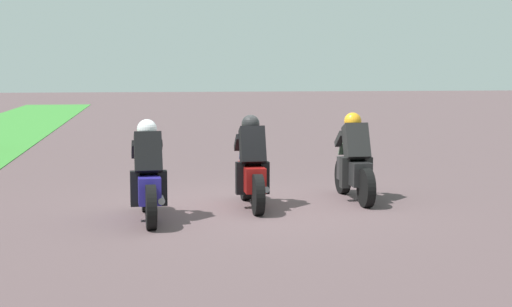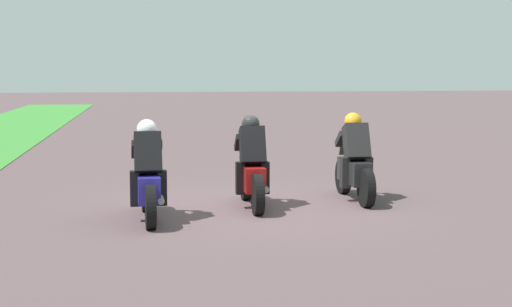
# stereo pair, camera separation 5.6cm
# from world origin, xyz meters

# --- Properties ---
(ground_plane) EXTENTS (120.00, 120.00, 0.00)m
(ground_plane) POSITION_xyz_m (0.00, 0.00, 0.00)
(ground_plane) COLOR #564245
(rider_lane_a) EXTENTS (2.04, 0.54, 1.51)m
(rider_lane_a) POSITION_xyz_m (0.42, -1.84, 0.62)
(rider_lane_a) COLOR black
(rider_lane_a) RESTS_ON ground_plane
(rider_lane_b) EXTENTS (2.04, 0.54, 1.51)m
(rider_lane_b) POSITION_xyz_m (0.01, 0.00, 0.62)
(rider_lane_b) COLOR black
(rider_lane_b) RESTS_ON ground_plane
(rider_lane_c) EXTENTS (2.04, 0.55, 1.51)m
(rider_lane_c) POSITION_xyz_m (-0.82, 1.68, 0.62)
(rider_lane_c) COLOR black
(rider_lane_c) RESTS_ON ground_plane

